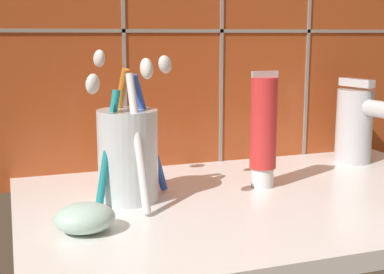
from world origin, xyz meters
The scene contains 5 objects.
sink_counter centered at (0.00, 0.00, 1.00)cm, with size 59.12×37.66×2.00cm, color white.
toothbrush_cup centered at (-16.24, 3.48, 7.90)cm, with size 11.99×15.74×17.82cm.
toothpaste_tube centered at (1.34, 3.51, 9.41)cm, with size 3.58×3.41×14.92cm.
sink_faucet centered at (20.79, 10.67, 8.21)cm, with size 5.48×11.71×12.84cm.
soap_bar centered at (-22.67, -5.40, 3.47)cm, with size 6.08×5.29×2.95cm, color silver.
Camera 1 is at (-29.12, -56.68, 21.43)cm, focal length 50.00 mm.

